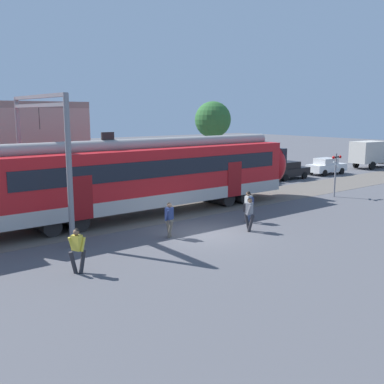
{
  "coord_description": "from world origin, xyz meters",
  "views": [
    {
      "loc": [
        -13.3,
        -16.03,
        5.69
      ],
      "look_at": [
        1.09,
        2.26,
        1.6
      ],
      "focal_mm": 42.0,
      "sensor_mm": 36.0,
      "label": 1
    }
  ],
  "objects_px": {
    "parked_car_black": "(288,170)",
    "box_truck": "(372,153)",
    "pedestrian_navy": "(169,217)",
    "parked_car_grey": "(251,175)",
    "parked_car_white": "(326,166)",
    "crossing_signal": "(336,168)",
    "pedestrian_grey": "(249,211)",
    "pedestrian_yellow": "(77,247)",
    "pedestrian_white": "(249,204)"
  },
  "relations": [
    {
      "from": "parked_car_black",
      "to": "box_truck",
      "type": "xyz_separation_m",
      "value": [
        13.21,
        -0.14,
        0.79
      ]
    },
    {
      "from": "pedestrian_navy",
      "to": "parked_car_grey",
      "type": "height_order",
      "value": "pedestrian_navy"
    },
    {
      "from": "parked_car_white",
      "to": "crossing_signal",
      "type": "bearing_deg",
      "value": -142.0
    },
    {
      "from": "box_truck",
      "to": "crossing_signal",
      "type": "relative_size",
      "value": 1.79
    },
    {
      "from": "pedestrian_grey",
      "to": "parked_car_black",
      "type": "height_order",
      "value": "pedestrian_grey"
    },
    {
      "from": "pedestrian_navy",
      "to": "crossing_signal",
      "type": "xyz_separation_m",
      "value": [
        14.91,
        1.36,
        1.05
      ]
    },
    {
      "from": "parked_car_black",
      "to": "crossing_signal",
      "type": "distance_m",
      "value": 8.73
    },
    {
      "from": "pedestrian_yellow",
      "to": "parked_car_grey",
      "type": "xyz_separation_m",
      "value": [
        19.77,
        10.72,
        -0.18
      ]
    },
    {
      "from": "parked_car_grey",
      "to": "box_truck",
      "type": "distance_m",
      "value": 17.85
    },
    {
      "from": "pedestrian_grey",
      "to": "crossing_signal",
      "type": "relative_size",
      "value": 0.56
    },
    {
      "from": "pedestrian_white",
      "to": "crossing_signal",
      "type": "height_order",
      "value": "crossing_signal"
    },
    {
      "from": "box_truck",
      "to": "crossing_signal",
      "type": "bearing_deg",
      "value": -156.81
    },
    {
      "from": "box_truck",
      "to": "crossing_signal",
      "type": "height_order",
      "value": "crossing_signal"
    },
    {
      "from": "pedestrian_white",
      "to": "parked_car_grey",
      "type": "xyz_separation_m",
      "value": [
        9.44,
        9.06,
        -0.21
      ]
    },
    {
      "from": "pedestrian_yellow",
      "to": "pedestrian_navy",
      "type": "relative_size",
      "value": 1.0
    },
    {
      "from": "parked_car_white",
      "to": "crossing_signal",
      "type": "distance_m",
      "value": 11.98
    },
    {
      "from": "parked_car_black",
      "to": "crossing_signal",
      "type": "xyz_separation_m",
      "value": [
        -4.15,
        -7.58,
        1.23
      ]
    },
    {
      "from": "pedestrian_yellow",
      "to": "pedestrian_grey",
      "type": "relative_size",
      "value": 1.0
    },
    {
      "from": "pedestrian_yellow",
      "to": "parked_car_white",
      "type": "bearing_deg",
      "value": 19.55
    },
    {
      "from": "pedestrian_yellow",
      "to": "parked_car_grey",
      "type": "relative_size",
      "value": 0.42
    },
    {
      "from": "pedestrian_navy",
      "to": "pedestrian_yellow",
      "type": "bearing_deg",
      "value": -161.05
    },
    {
      "from": "parked_car_grey",
      "to": "pedestrian_navy",
      "type": "bearing_deg",
      "value": -148.4
    },
    {
      "from": "pedestrian_grey",
      "to": "parked_car_white",
      "type": "bearing_deg",
      "value": 26.26
    },
    {
      "from": "parked_car_white",
      "to": "crossing_signal",
      "type": "height_order",
      "value": "crossing_signal"
    },
    {
      "from": "parked_car_white",
      "to": "pedestrian_navy",
      "type": "bearing_deg",
      "value": -160.32
    },
    {
      "from": "pedestrian_yellow",
      "to": "parked_car_white",
      "type": "height_order",
      "value": "pedestrian_yellow"
    },
    {
      "from": "pedestrian_grey",
      "to": "box_truck",
      "type": "height_order",
      "value": "box_truck"
    },
    {
      "from": "pedestrian_white",
      "to": "box_truck",
      "type": "relative_size",
      "value": 0.31
    },
    {
      "from": "parked_car_grey",
      "to": "parked_car_black",
      "type": "height_order",
      "value": "same"
    },
    {
      "from": "box_truck",
      "to": "crossing_signal",
      "type": "xyz_separation_m",
      "value": [
        -17.36,
        -7.44,
        0.44
      ]
    },
    {
      "from": "pedestrian_navy",
      "to": "parked_car_black",
      "type": "relative_size",
      "value": 0.41
    },
    {
      "from": "parked_car_grey",
      "to": "crossing_signal",
      "type": "xyz_separation_m",
      "value": [
        0.47,
        -7.53,
        1.23
      ]
    },
    {
      "from": "pedestrian_yellow",
      "to": "parked_car_white",
      "type": "xyz_separation_m",
      "value": [
        29.63,
        10.52,
        -0.18
      ]
    },
    {
      "from": "parked_car_grey",
      "to": "parked_car_white",
      "type": "distance_m",
      "value": 9.86
    },
    {
      "from": "pedestrian_yellow",
      "to": "parked_car_black",
      "type": "xyz_separation_m",
      "value": [
        24.39,
        10.77,
        -0.18
      ]
    },
    {
      "from": "pedestrian_white",
      "to": "parked_car_white",
      "type": "bearing_deg",
      "value": 24.66
    },
    {
      "from": "pedestrian_yellow",
      "to": "pedestrian_navy",
      "type": "height_order",
      "value": "same"
    },
    {
      "from": "parked_car_grey",
      "to": "parked_car_white",
      "type": "xyz_separation_m",
      "value": [
        9.86,
        -0.19,
        0.0
      ]
    },
    {
      "from": "parked_car_black",
      "to": "crossing_signal",
      "type": "height_order",
      "value": "crossing_signal"
    },
    {
      "from": "pedestrian_navy",
      "to": "box_truck",
      "type": "bearing_deg",
      "value": 15.24
    },
    {
      "from": "parked_car_white",
      "to": "pedestrian_grey",
      "type": "bearing_deg",
      "value": -153.74
    },
    {
      "from": "pedestrian_white",
      "to": "parked_car_black",
      "type": "height_order",
      "value": "pedestrian_white"
    },
    {
      "from": "pedestrian_navy",
      "to": "parked_car_white",
      "type": "relative_size",
      "value": 0.41
    },
    {
      "from": "parked_car_black",
      "to": "box_truck",
      "type": "bearing_deg",
      "value": -0.62
    },
    {
      "from": "pedestrian_yellow",
      "to": "box_truck",
      "type": "bearing_deg",
      "value": 15.78
    },
    {
      "from": "pedestrian_grey",
      "to": "parked_car_black",
      "type": "distance_m",
      "value": 18.55
    },
    {
      "from": "parked_car_black",
      "to": "parked_car_white",
      "type": "relative_size",
      "value": 0.99
    },
    {
      "from": "parked_car_grey",
      "to": "parked_car_white",
      "type": "height_order",
      "value": "same"
    },
    {
      "from": "crossing_signal",
      "to": "parked_car_white",
      "type": "bearing_deg",
      "value": 38.0
    },
    {
      "from": "box_truck",
      "to": "parked_car_grey",
      "type": "bearing_deg",
      "value": 179.7
    }
  ]
}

